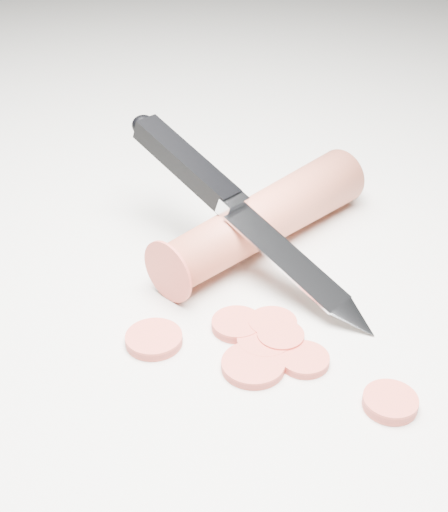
# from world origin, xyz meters

# --- Properties ---
(ground) EXTENTS (2.40, 2.40, 0.00)m
(ground) POSITION_xyz_m (0.00, 0.00, 0.00)
(ground) COLOR silver
(ground) RESTS_ON ground
(carrot) EXTENTS (0.14, 0.19, 0.04)m
(carrot) POSITION_xyz_m (-0.02, 0.04, 0.02)
(carrot) COLOR #C7573D
(carrot) RESTS_ON ground
(carrot_slice_0) EXTENTS (0.04, 0.04, 0.01)m
(carrot_slice_0) POSITION_xyz_m (-0.07, -0.09, 0.00)
(carrot_slice_0) COLOR #CF4537
(carrot_slice_0) RESTS_ON ground
(carrot_slice_1) EXTENTS (0.04, 0.04, 0.01)m
(carrot_slice_1) POSITION_xyz_m (-0.00, -0.10, 0.00)
(carrot_slice_1) COLOR #CF4537
(carrot_slice_1) RESTS_ON ground
(carrot_slice_2) EXTENTS (0.03, 0.03, 0.01)m
(carrot_slice_2) POSITION_xyz_m (-0.02, -0.06, 0.00)
(carrot_slice_2) COLOR #CF4537
(carrot_slice_2) RESTS_ON ground
(carrot_slice_3) EXTENTS (0.03, 0.03, 0.01)m
(carrot_slice_3) POSITION_xyz_m (0.08, -0.11, 0.00)
(carrot_slice_3) COLOR #CF4537
(carrot_slice_3) RESTS_ON ground
(carrot_slice_4) EXTENTS (0.03, 0.03, 0.01)m
(carrot_slice_4) POSITION_xyz_m (0.01, -0.07, 0.00)
(carrot_slice_4) COLOR #CF4537
(carrot_slice_4) RESTS_ON ground
(carrot_slice_5) EXTENTS (0.03, 0.03, 0.01)m
(carrot_slice_5) POSITION_xyz_m (0.00, -0.08, 0.00)
(carrot_slice_5) COLOR #CF4537
(carrot_slice_5) RESTS_ON ground
(carrot_slice_6) EXTENTS (0.03, 0.03, 0.01)m
(carrot_slice_6) POSITION_xyz_m (0.03, -0.09, 0.00)
(carrot_slice_6) COLOR #CF4537
(carrot_slice_6) RESTS_ON ground
(carrot_slice_7) EXTENTS (0.03, 0.03, 0.01)m
(carrot_slice_7) POSITION_xyz_m (0.01, -0.06, 0.00)
(carrot_slice_7) COLOR #CF4537
(carrot_slice_7) RESTS_ON ground
(kitchen_knife) EXTENTS (0.21, 0.14, 0.09)m
(kitchen_knife) POSITION_xyz_m (-0.03, 0.01, 0.05)
(kitchen_knife) COLOR silver
(kitchen_knife) RESTS_ON ground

